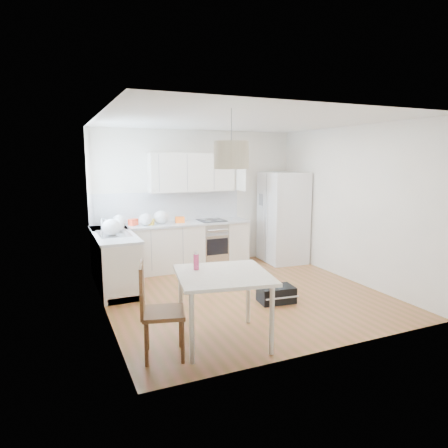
% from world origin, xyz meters
% --- Properties ---
extents(floor, '(4.20, 4.20, 0.00)m').
position_xyz_m(floor, '(0.00, 0.00, 0.00)').
color(floor, brown).
rests_on(floor, ground).
extents(ceiling, '(4.20, 4.20, 0.00)m').
position_xyz_m(ceiling, '(0.00, 0.00, 2.70)').
color(ceiling, white).
rests_on(ceiling, wall_back).
extents(wall_back, '(4.20, 0.00, 4.20)m').
position_xyz_m(wall_back, '(0.00, 2.10, 1.35)').
color(wall_back, white).
rests_on(wall_back, floor).
extents(wall_left, '(0.00, 4.20, 4.20)m').
position_xyz_m(wall_left, '(-2.10, 0.00, 1.35)').
color(wall_left, white).
rests_on(wall_left, floor).
extents(wall_right, '(0.00, 4.20, 4.20)m').
position_xyz_m(wall_right, '(2.10, 0.00, 1.35)').
color(wall_right, white).
rests_on(wall_right, floor).
extents(window_glassblock, '(0.02, 1.00, 1.00)m').
position_xyz_m(window_glassblock, '(-2.09, 1.15, 1.75)').
color(window_glassblock, '#BFE0F9').
rests_on(window_glassblock, wall_left).
extents(cabinets_back, '(3.00, 0.60, 0.88)m').
position_xyz_m(cabinets_back, '(-0.60, 1.80, 0.44)').
color(cabinets_back, silver).
rests_on(cabinets_back, floor).
extents(cabinets_left, '(0.60, 1.80, 0.88)m').
position_xyz_m(cabinets_left, '(-1.80, 1.20, 0.44)').
color(cabinets_left, silver).
rests_on(cabinets_left, floor).
extents(counter_back, '(3.02, 0.64, 0.04)m').
position_xyz_m(counter_back, '(-0.60, 1.80, 0.90)').
color(counter_back, '#A6A9AB').
rests_on(counter_back, cabinets_back).
extents(counter_left, '(0.64, 1.82, 0.04)m').
position_xyz_m(counter_left, '(-1.80, 1.20, 0.90)').
color(counter_left, '#A6A9AB').
rests_on(counter_left, cabinets_left).
extents(backsplash_back, '(3.00, 0.01, 0.58)m').
position_xyz_m(backsplash_back, '(-0.60, 2.09, 1.21)').
color(backsplash_back, white).
rests_on(backsplash_back, wall_back).
extents(backsplash_left, '(0.01, 1.80, 0.58)m').
position_xyz_m(backsplash_left, '(-2.09, 1.20, 1.21)').
color(backsplash_left, white).
rests_on(backsplash_left, wall_left).
extents(upper_cabinets, '(1.70, 0.32, 0.75)m').
position_xyz_m(upper_cabinets, '(-0.15, 1.94, 1.88)').
color(upper_cabinets, silver).
rests_on(upper_cabinets, wall_back).
extents(range_oven, '(0.50, 0.61, 0.88)m').
position_xyz_m(range_oven, '(0.20, 1.80, 0.44)').
color(range_oven, '#B9BBBE').
rests_on(range_oven, floor).
extents(sink, '(0.50, 0.80, 0.16)m').
position_xyz_m(sink, '(-1.80, 1.15, 0.92)').
color(sink, '#B9BBBE').
rests_on(sink, counter_left).
extents(refrigerator, '(0.94, 0.99, 1.87)m').
position_xyz_m(refrigerator, '(1.72, 1.55, 0.93)').
color(refrigerator, white).
rests_on(refrigerator, floor).
extents(dining_table, '(1.22, 1.22, 0.83)m').
position_xyz_m(dining_table, '(-0.94, -1.41, 0.73)').
color(dining_table, beige).
rests_on(dining_table, floor).
extents(dining_chair, '(0.54, 0.54, 1.05)m').
position_xyz_m(dining_chair, '(-1.68, -1.50, 0.53)').
color(dining_chair, '#462A15').
rests_on(dining_chair, floor).
extents(drink_bottle, '(0.08, 0.08, 0.23)m').
position_xyz_m(drink_bottle, '(-1.17, -1.13, 0.94)').
color(drink_bottle, '#D53B74').
rests_on(drink_bottle, dining_table).
extents(gym_bag, '(0.56, 0.40, 0.24)m').
position_xyz_m(gym_bag, '(0.31, -0.54, 0.12)').
color(gym_bag, black).
rests_on(gym_bag, floor).
extents(pendant_lamp, '(0.50, 0.50, 0.31)m').
position_xyz_m(pendant_lamp, '(-0.80, -1.30, 2.18)').
color(pendant_lamp, '#BFB293').
rests_on(pendant_lamp, ceiling).
extents(grocery_bag_a, '(0.24, 0.20, 0.22)m').
position_xyz_m(grocery_bag_a, '(-1.60, 1.82, 1.03)').
color(grocery_bag_a, white).
rests_on(grocery_bag_a, counter_back).
extents(grocery_bag_b, '(0.25, 0.21, 0.22)m').
position_xyz_m(grocery_bag_b, '(-1.13, 1.74, 1.03)').
color(grocery_bag_b, white).
rests_on(grocery_bag_b, counter_back).
extents(grocery_bag_c, '(0.28, 0.24, 0.25)m').
position_xyz_m(grocery_bag_c, '(-0.83, 1.80, 1.05)').
color(grocery_bag_c, white).
rests_on(grocery_bag_c, counter_back).
extents(grocery_bag_d, '(0.25, 0.21, 0.22)m').
position_xyz_m(grocery_bag_d, '(-1.71, 1.35, 1.03)').
color(grocery_bag_d, white).
rests_on(grocery_bag_d, counter_back).
extents(grocery_bag_e, '(0.29, 0.25, 0.26)m').
position_xyz_m(grocery_bag_e, '(-1.86, 1.01, 1.05)').
color(grocery_bag_e, white).
rests_on(grocery_bag_e, counter_left).
extents(snack_orange, '(0.18, 0.13, 0.12)m').
position_xyz_m(snack_orange, '(-0.46, 1.79, 0.98)').
color(snack_orange, '#F95F16').
rests_on(snack_orange, counter_back).
extents(snack_yellow, '(0.19, 0.18, 0.11)m').
position_xyz_m(snack_yellow, '(-1.06, 1.77, 0.98)').
color(snack_yellow, gold).
rests_on(snack_yellow, counter_back).
extents(snack_red, '(0.20, 0.19, 0.12)m').
position_xyz_m(snack_red, '(-1.34, 1.85, 0.98)').
color(snack_red, red).
rests_on(snack_red, counter_back).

